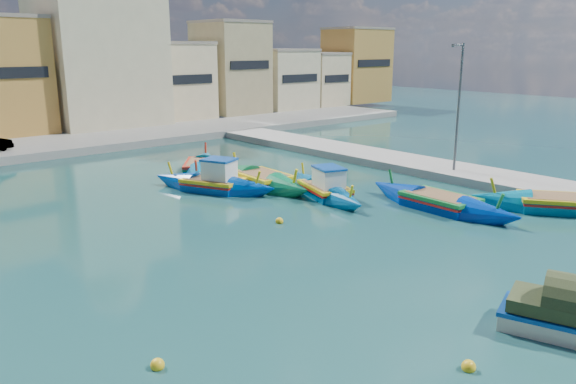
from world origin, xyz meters
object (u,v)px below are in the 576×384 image
church_block (96,40)px  luzzu_blue_cabin (214,185)px  tender_near (560,317)px  luzzu_turquoise_cabin (325,190)px  luzzu_blue_south (440,204)px  luzzu_green (263,181)px  quay_street_lamp (458,107)px  luzzu_cyan_south (556,205)px  luzzu_cyan_mid (202,168)px

church_block → luzzu_blue_cabin: (-5.34, -26.95, -8.06)m
church_block → tender_near: size_ratio=5.49×
luzzu_turquoise_cabin → luzzu_blue_south: luzzu_turquoise_cabin is taller
luzzu_turquoise_cabin → luzzu_green: 4.09m
quay_street_lamp → tender_near: 19.75m
luzzu_green → luzzu_blue_south: (3.62, -9.43, -0.01)m
luzzu_blue_cabin → luzzu_turquoise_cabin: bearing=-52.5°
church_block → luzzu_turquoise_cabin: bearing=-92.7°
luzzu_blue_south → luzzu_cyan_south: bearing=-44.4°
luzzu_green → luzzu_cyan_south: bearing=-60.3°
luzzu_green → luzzu_cyan_south: 15.37m
luzzu_cyan_mid → luzzu_turquoise_cabin: bearing=-79.7°
luzzu_green → luzzu_blue_south: size_ratio=0.94×
church_block → luzzu_blue_cabin: bearing=-101.2°
luzzu_blue_south → luzzu_blue_cabin: bearing=121.3°
church_block → luzzu_blue_cabin: size_ratio=2.38×
luzzu_blue_cabin → luzzu_cyan_mid: luzzu_blue_cabin is taller
luzzu_cyan_south → quay_street_lamp: bearing=71.5°
luzzu_blue_cabin → luzzu_cyan_mid: size_ratio=1.04×
church_block → luzzu_cyan_mid: 24.13m
luzzu_cyan_mid → tender_near: size_ratio=2.23×
church_block → luzzu_blue_south: size_ratio=2.13×
luzzu_blue_south → tender_near: (-8.11, -9.39, 0.21)m
church_block → luzzu_green: 29.25m
luzzu_turquoise_cabin → luzzu_blue_south: 6.04m
luzzu_cyan_mid → quay_street_lamp: bearing=-47.1°
tender_near → luzzu_turquoise_cabin: bearing=69.4°
quay_street_lamp → luzzu_blue_south: 8.35m
luzzu_green → luzzu_cyan_south: (7.62, -13.35, -0.00)m
tender_near → luzzu_blue_cabin: bearing=84.9°
luzzu_turquoise_cabin → church_block: bearing=87.3°
quay_street_lamp → luzzu_cyan_mid: quay_street_lamp is taller
luzzu_blue_cabin → luzzu_cyan_south: bearing=-54.3°
church_block → quay_street_lamp: size_ratio=2.39×
luzzu_turquoise_cabin → luzzu_cyan_mid: (-1.72, 9.44, -0.05)m
luzzu_cyan_mid → luzzu_green: size_ratio=0.92×
luzzu_cyan_mid → church_block: bearing=81.8°
luzzu_turquoise_cabin → luzzu_blue_cabin: (-3.82, 4.97, 0.03)m
luzzu_green → tender_near: size_ratio=2.43×
church_block → luzzu_cyan_mid: (-3.25, -22.48, -8.15)m
luzzu_blue_cabin → tender_near: luzzu_blue_cabin is taller
church_block → luzzu_cyan_south: size_ratio=2.39×
luzzu_turquoise_cabin → luzzu_cyan_mid: luzzu_turquoise_cabin is taller
luzzu_blue_south → luzzu_green: bearing=111.0°
church_block → luzzu_turquoise_cabin: church_block is taller
church_block → luzzu_blue_south: bearing=-88.5°
luzzu_cyan_mid → luzzu_blue_south: bearing=-74.1°
quay_street_lamp → luzzu_cyan_mid: bearing=132.9°
quay_street_lamp → tender_near: bearing=-138.7°
church_block → luzzu_green: size_ratio=2.26×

